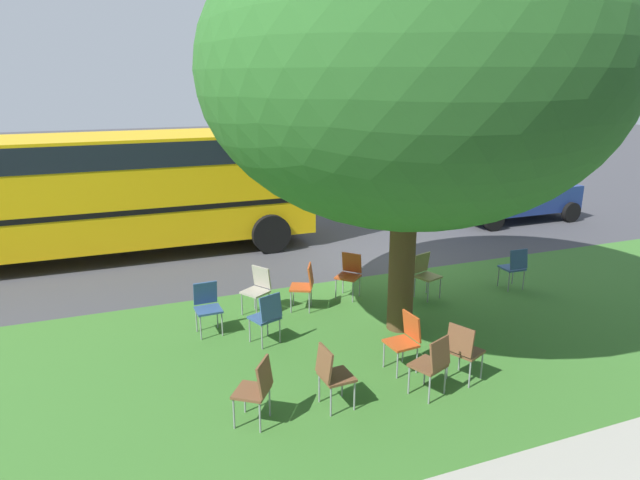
{
  "coord_description": "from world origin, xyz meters",
  "views": [
    {
      "loc": [
        6.0,
        10.5,
        4.19
      ],
      "look_at": [
        2.4,
        1.19,
        1.26
      ],
      "focal_mm": 31.22,
      "sensor_mm": 36.0,
      "label": 1
    }
  ],
  "objects_px": {
    "chair_3": "(257,387)",
    "school_bus": "(91,185)",
    "chair_9": "(463,348)",
    "chair_7": "(207,304)",
    "chair_0": "(405,337)",
    "parked_car": "(516,192)",
    "chair_6": "(433,362)",
    "chair_10": "(267,315)",
    "chair_4": "(425,272)",
    "chair_11": "(332,372)",
    "chair_5": "(305,283)",
    "chair_2": "(515,265)",
    "chair_8": "(258,287)",
    "chair_1": "(349,272)",
    "street_tree": "(410,71)"
  },
  "relations": [
    {
      "from": "chair_1",
      "to": "street_tree",
      "type": "bearing_deg",
      "value": 97.88
    },
    {
      "from": "chair_8",
      "to": "chair_11",
      "type": "bearing_deg",
      "value": 91.72
    },
    {
      "from": "chair_3",
      "to": "chair_8",
      "type": "height_order",
      "value": "same"
    },
    {
      "from": "chair_4",
      "to": "chair_11",
      "type": "distance_m",
      "value": 4.31
    },
    {
      "from": "chair_8",
      "to": "chair_11",
      "type": "xyz_separation_m",
      "value": [
        -0.1,
        3.32,
        0.0
      ]
    },
    {
      "from": "chair_1",
      "to": "school_bus",
      "type": "bearing_deg",
      "value": -45.02
    },
    {
      "from": "chair_7",
      "to": "chair_10",
      "type": "bearing_deg",
      "value": 136.23
    },
    {
      "from": "chair_3",
      "to": "school_bus",
      "type": "bearing_deg",
      "value": -77.22
    },
    {
      "from": "chair_10",
      "to": "chair_11",
      "type": "bearing_deg",
      "value": 97.81
    },
    {
      "from": "parked_car",
      "to": "chair_1",
      "type": "bearing_deg",
      "value": 28.21
    },
    {
      "from": "chair_3",
      "to": "school_bus",
      "type": "distance_m",
      "value": 8.36
    },
    {
      "from": "chair_6",
      "to": "chair_11",
      "type": "relative_size",
      "value": 1.0
    },
    {
      "from": "chair_3",
      "to": "chair_7",
      "type": "distance_m",
      "value": 2.84
    },
    {
      "from": "chair_7",
      "to": "chair_3",
      "type": "bearing_deg",
      "value": 92.13
    },
    {
      "from": "school_bus",
      "to": "street_tree",
      "type": "bearing_deg",
      "value": 127.77
    },
    {
      "from": "chair_2",
      "to": "chair_7",
      "type": "bearing_deg",
      "value": -2.3
    },
    {
      "from": "chair_3",
      "to": "chair_6",
      "type": "distance_m",
      "value": 2.38
    },
    {
      "from": "chair_5",
      "to": "school_bus",
      "type": "height_order",
      "value": "school_bus"
    },
    {
      "from": "parked_car",
      "to": "street_tree",
      "type": "bearing_deg",
      "value": 38.14
    },
    {
      "from": "street_tree",
      "to": "chair_2",
      "type": "distance_m",
      "value": 4.92
    },
    {
      "from": "chair_2",
      "to": "chair_8",
      "type": "xyz_separation_m",
      "value": [
        5.19,
        -0.72,
        0.0
      ]
    },
    {
      "from": "street_tree",
      "to": "parked_car",
      "type": "relative_size",
      "value": 1.81
    },
    {
      "from": "chair_10",
      "to": "chair_4",
      "type": "bearing_deg",
      "value": -166.25
    },
    {
      "from": "chair_3",
      "to": "chair_1",
      "type": "bearing_deg",
      "value": -129.03
    },
    {
      "from": "chair_3",
      "to": "chair_9",
      "type": "distance_m",
      "value": 2.99
    },
    {
      "from": "chair_6",
      "to": "school_bus",
      "type": "height_order",
      "value": "school_bus"
    },
    {
      "from": "chair_9",
      "to": "chair_7",
      "type": "bearing_deg",
      "value": -43.14
    },
    {
      "from": "chair_3",
      "to": "chair_8",
      "type": "distance_m",
      "value": 3.43
    },
    {
      "from": "chair_4",
      "to": "chair_6",
      "type": "relative_size",
      "value": 1.0
    },
    {
      "from": "chair_3",
      "to": "chair_5",
      "type": "xyz_separation_m",
      "value": [
        -1.76,
        -3.16,
        0.0
      ]
    },
    {
      "from": "street_tree",
      "to": "parked_car",
      "type": "xyz_separation_m",
      "value": [
        -7.05,
        -5.53,
        -3.45
      ]
    },
    {
      "from": "chair_0",
      "to": "parked_car",
      "type": "xyz_separation_m",
      "value": [
        -7.68,
        -6.82,
        0.32
      ]
    },
    {
      "from": "chair_4",
      "to": "chair_9",
      "type": "xyz_separation_m",
      "value": [
        1.19,
        2.96,
        0.0
      ]
    },
    {
      "from": "chair_5",
      "to": "chair_9",
      "type": "relative_size",
      "value": 1.0
    },
    {
      "from": "street_tree",
      "to": "chair_5",
      "type": "bearing_deg",
      "value": -46.94
    },
    {
      "from": "street_tree",
      "to": "chair_1",
      "type": "relative_size",
      "value": 7.6
    },
    {
      "from": "chair_5",
      "to": "chair_8",
      "type": "relative_size",
      "value": 1.0
    },
    {
      "from": "chair_0",
      "to": "chair_8",
      "type": "height_order",
      "value": "same"
    },
    {
      "from": "chair_8",
      "to": "chair_10",
      "type": "height_order",
      "value": "same"
    },
    {
      "from": "chair_7",
      "to": "chair_10",
      "type": "height_order",
      "value": "same"
    },
    {
      "from": "chair_2",
      "to": "chair_9",
      "type": "height_order",
      "value": "same"
    },
    {
      "from": "chair_9",
      "to": "chair_11",
      "type": "distance_m",
      "value": 1.99
    },
    {
      "from": "chair_5",
      "to": "chair_8",
      "type": "bearing_deg",
      "value": -9.88
    },
    {
      "from": "chair_4",
      "to": "chair_5",
      "type": "distance_m",
      "value": 2.43
    },
    {
      "from": "chair_4",
      "to": "chair_5",
      "type": "xyz_separation_m",
      "value": [
        2.42,
        -0.26,
        0.0
      ]
    },
    {
      "from": "chair_7",
      "to": "chair_10",
      "type": "distance_m",
      "value": 1.14
    },
    {
      "from": "chair_5",
      "to": "parked_car",
      "type": "bearing_deg",
      "value": -153.24
    },
    {
      "from": "chair_1",
      "to": "chair_0",
      "type": "bearing_deg",
      "value": 82.1
    },
    {
      "from": "chair_6",
      "to": "chair_7",
      "type": "relative_size",
      "value": 1.0
    },
    {
      "from": "chair_6",
      "to": "chair_7",
      "type": "distance_m",
      "value": 3.95
    }
  ]
}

